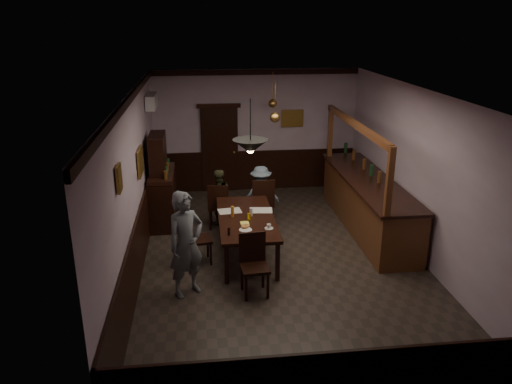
{
  "coord_description": "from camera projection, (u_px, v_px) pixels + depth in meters",
  "views": [
    {
      "loc": [
        -1.38,
        -8.03,
        4.16
      ],
      "look_at": [
        -0.4,
        0.47,
        1.15
      ],
      "focal_mm": 35.0,
      "sensor_mm": 36.0,
      "label": 1
    }
  ],
  "objects": [
    {
      "name": "pastry_ring_b",
      "position": [
        246.0,
        226.0,
        8.53
      ],
      "size": [
        0.13,
        0.13,
        0.04
      ],
      "primitive_type": "torus",
      "color": "#C68C47",
      "rests_on": "pastry_plate"
    },
    {
      "name": "chair_far_right",
      "position": [
        263.0,
        201.0,
        10.28
      ],
      "size": [
        0.48,
        0.48,
        1.06
      ],
      "rotation": [
        0.0,
        0.0,
        3.18
      ],
      "color": "black",
      "rests_on": "ground"
    },
    {
      "name": "picture_left_small",
      "position": [
        119.0,
        178.0,
        6.57
      ],
      "size": [
        0.04,
        0.28,
        0.36
      ],
      "color": "olive",
      "rests_on": "ground"
    },
    {
      "name": "napkin",
      "position": [
        245.0,
        223.0,
        8.74
      ],
      "size": [
        0.15,
        0.15,
        0.0
      ],
      "primitive_type": "cube",
      "rotation": [
        0.0,
        0.0,
        -0.0
      ],
      "color": "#F6F05A",
      "rests_on": "dining_table"
    },
    {
      "name": "room",
      "position": [
        282.0,
        181.0,
        8.56
      ],
      "size": [
        5.01,
        8.01,
        3.01
      ],
      "color": "#2D2621",
      "rests_on": "ground"
    },
    {
      "name": "picture_back",
      "position": [
        292.0,
        118.0,
        12.26
      ],
      "size": [
        0.55,
        0.04,
        0.42
      ],
      "color": "olive",
      "rests_on": "ground"
    },
    {
      "name": "water_glass",
      "position": [
        251.0,
        212.0,
        9.02
      ],
      "size": [
        0.06,
        0.06,
        0.15
      ],
      "primitive_type": "cylinder",
      "color": "silver",
      "rests_on": "dining_table"
    },
    {
      "name": "dining_table",
      "position": [
        246.0,
        220.0,
        9.02
      ],
      "size": [
        1.01,
        2.2,
        0.75
      ],
      "rotation": [
        0.0,
        0.0,
        -0.0
      ],
      "color": "black",
      "rests_on": "ground"
    },
    {
      "name": "pastry_plate",
      "position": [
        246.0,
        230.0,
        8.43
      ],
      "size": [
        0.22,
        0.22,
        0.01
      ],
      "primitive_type": "cylinder",
      "color": "white",
      "rests_on": "dining_table"
    },
    {
      "name": "sideboard",
      "position": [
        162.0,
        188.0,
        10.47
      ],
      "size": [
        0.52,
        1.44,
        1.91
      ],
      "color": "black",
      "rests_on": "ground"
    },
    {
      "name": "pastry_ring_a",
      "position": [
        245.0,
        226.0,
        8.5
      ],
      "size": [
        0.13,
        0.13,
        0.04
      ],
      "primitive_type": "torus",
      "color": "#C68C47",
      "rests_on": "pastry_plate"
    },
    {
      "name": "pendant_brass_mid",
      "position": [
        275.0,
        117.0,
        9.77
      ],
      "size": [
        0.2,
        0.2,
        0.81
      ],
      "color": "#BF8C3F",
      "rests_on": "ground"
    },
    {
      "name": "newspaper_right",
      "position": [
        261.0,
        210.0,
        9.29
      ],
      "size": [
        0.45,
        0.34,
        0.01
      ],
      "primitive_type": "cube",
      "rotation": [
        0.0,
        0.0,
        -0.11
      ],
      "color": "silver",
      "rests_on": "dining_table"
    },
    {
      "name": "chair_side",
      "position": [
        195.0,
        236.0,
        8.78
      ],
      "size": [
        0.46,
        0.46,
        0.94
      ],
      "rotation": [
        0.0,
        0.0,
        1.71
      ],
      "color": "black",
      "rests_on": "ground"
    },
    {
      "name": "person_seated_left",
      "position": [
        218.0,
        197.0,
        10.45
      ],
      "size": [
        0.68,
        0.6,
        1.19
      ],
      "primitive_type": "imported",
      "rotation": [
        0.0,
        0.0,
        3.44
      ],
      "color": "#404227",
      "rests_on": "ground"
    },
    {
      "name": "newspaper_left",
      "position": [
        230.0,
        211.0,
        9.26
      ],
      "size": [
        0.46,
        0.35,
        0.01
      ],
      "primitive_type": "cube",
      "rotation": [
        0.0,
        0.0,
        0.14
      ],
      "color": "silver",
      "rests_on": "dining_table"
    },
    {
      "name": "soda_can",
      "position": [
        249.0,
        217.0,
        8.86
      ],
      "size": [
        0.07,
        0.07,
        0.12
      ],
      "primitive_type": "cylinder",
      "color": "yellow",
      "rests_on": "dining_table"
    },
    {
      "name": "chair_far_left",
      "position": [
        218.0,
        204.0,
        10.21
      ],
      "size": [
        0.46,
        0.46,
        0.98
      ],
      "rotation": [
        0.0,
        0.0,
        3.05
      ],
      "color": "black",
      "rests_on": "ground"
    },
    {
      "name": "person_standing",
      "position": [
        186.0,
        244.0,
        7.68
      ],
      "size": [
        0.74,
        0.69,
        1.71
      ],
      "primitive_type": "imported",
      "rotation": [
        0.0,
        0.0,
        0.62
      ],
      "color": "slate",
      "rests_on": "ground"
    },
    {
      "name": "pendant_iron",
      "position": [
        250.0,
        146.0,
        7.74
      ],
      "size": [
        0.56,
        0.56,
        0.85
      ],
      "color": "black",
      "rests_on": "ground"
    },
    {
      "name": "chair_near",
      "position": [
        254.0,
        261.0,
        7.83
      ],
      "size": [
        0.46,
        0.46,
        0.99
      ],
      "rotation": [
        0.0,
        0.0,
        0.09
      ],
      "color": "black",
      "rests_on": "ground"
    },
    {
      "name": "person_seated_right",
      "position": [
        261.0,
        194.0,
        10.54
      ],
      "size": [
        0.82,
        0.5,
        1.23
      ],
      "primitive_type": "imported",
      "rotation": [
        0.0,
        0.0,
        3.2
      ],
      "color": "slate",
      "rests_on": "ground"
    },
    {
      "name": "pepper_mill",
      "position": [
        229.0,
        231.0,
        8.23
      ],
      "size": [
        0.04,
        0.04,
        0.14
      ],
      "primitive_type": "cylinder",
      "color": "black",
      "rests_on": "dining_table"
    },
    {
      "name": "coffee_cup",
      "position": [
        269.0,
        226.0,
        8.48
      ],
      "size": [
        0.08,
        0.08,
        0.07
      ],
      "primitive_type": "imported",
      "rotation": [
        0.0,
        0.0,
        -0.0
      ],
      "color": "white",
      "rests_on": "saucer"
    },
    {
      "name": "door_back",
      "position": [
        220.0,
        150.0,
        12.31
      ],
      "size": [
        0.9,
        0.06,
        2.1
      ],
      "primitive_type": "cube",
      "color": "black",
      "rests_on": "ground"
    },
    {
      "name": "saucer",
      "position": [
        269.0,
        228.0,
        8.5
      ],
      "size": [
        0.15,
        0.15,
        0.01
      ],
      "primitive_type": "cylinder",
      "color": "white",
      "rests_on": "dining_table"
    },
    {
      "name": "ac_unit",
      "position": [
        151.0,
        101.0,
        10.7
      ],
      "size": [
        0.2,
        0.85,
        0.3
      ],
      "color": "white",
      "rests_on": "ground"
    },
    {
      "name": "bar_counter",
      "position": [
        367.0,
        202.0,
        10.24
      ],
      "size": [
        0.93,
        4.02,
        2.26
      ],
      "color": "#532616",
      "rests_on": "ground"
    },
    {
      "name": "beer_glass",
      "position": [
        232.0,
        212.0,
        8.97
      ],
      "size": [
        0.06,
        0.06,
        0.2
      ],
      "primitive_type": "cylinder",
      "color": "#BF721E",
      "rests_on": "dining_table"
    },
    {
      "name": "pendant_brass_far",
      "position": [
        273.0,
        103.0,
        11.34
      ],
      "size": [
        0.2,
        0.2,
        0.81
      ],
      "color": "#BF8C3F",
      "rests_on": "ground"
    },
    {
      "name": "picture_left_large",
      "position": [
        140.0,
        162.0,
        8.97
      ],
      "size": [
        0.04,
        0.62,
        0.48
      ],
      "color": "olive",
      "rests_on": "ground"
    }
  ]
}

